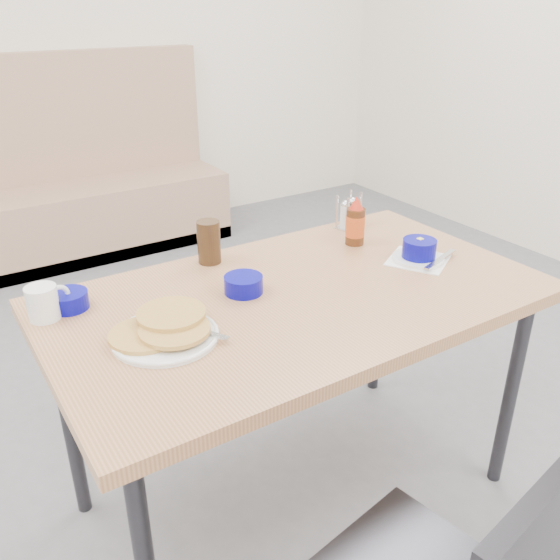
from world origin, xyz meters
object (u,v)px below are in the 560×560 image
coffee_mug (44,302)px  syrup_bottle (355,224)px  dining_table (298,312)px  creamer_bowl (69,301)px  pancake_plate (165,331)px  amber_tumbler (209,242)px  grits_setting (419,252)px  condiment_caddy (348,215)px  booth_bench (73,199)px  butter_bowl (244,285)px

coffee_mug → syrup_bottle: (1.00, -0.04, 0.03)m
dining_table → creamer_bowl: 0.63m
pancake_plate → coffee_mug: size_ratio=2.25×
creamer_bowl → amber_tumbler: 0.46m
grits_setting → creamer_bowl: size_ratio=2.44×
amber_tumbler → condiment_caddy: amber_tumbler is taller
condiment_caddy → syrup_bottle: size_ratio=0.74×
pancake_plate → syrup_bottle: bearing=15.9°
booth_bench → condiment_caddy: size_ratio=15.39×
dining_table → grits_setting: (0.45, -0.02, 0.09)m
coffee_mug → amber_tumbler: 0.53m
creamer_bowl → syrup_bottle: bearing=-3.6°
butter_bowl → syrup_bottle: 0.51m
dining_table → creamer_bowl: (-0.57, 0.26, 0.09)m
pancake_plate → condiment_caddy: condiment_caddy is taller
grits_setting → amber_tumbler: amber_tumbler is taller
pancake_plate → amber_tumbler: (0.30, 0.35, 0.05)m
grits_setting → condiment_caddy: 0.36m
amber_tumbler → creamer_bowl: bearing=-171.3°
coffee_mug → creamer_bowl: (0.06, 0.02, -0.02)m
dining_table → butter_bowl: size_ratio=12.70×
creamer_bowl → butter_bowl: butter_bowl is taller
booth_bench → creamer_bowl: size_ratio=18.18×
coffee_mug → condiment_caddy: (1.09, 0.10, -0.00)m
pancake_plate → grits_setting: size_ratio=1.03×
booth_bench → coffee_mug: (-0.64, -2.30, 0.46)m
booth_bench → grits_setting: bearing=-80.1°
amber_tumbler → syrup_bottle: syrup_bottle is taller
booth_bench → dining_table: (0.00, -2.53, 0.35)m
amber_tumbler → pancake_plate: bearing=-130.5°
condiment_caddy → creamer_bowl: bearing=166.9°
pancake_plate → butter_bowl: bearing=20.9°
butter_bowl → syrup_bottle: bearing=12.9°
syrup_bottle → condiment_caddy: bearing=58.8°
amber_tumbler → coffee_mug: bearing=-170.0°
booth_bench → pancake_plate: size_ratio=7.20×
coffee_mug → syrup_bottle: syrup_bottle is taller
amber_tumbler → syrup_bottle: size_ratio=0.81×
dining_table → syrup_bottle: bearing=28.5°
condiment_caddy → amber_tumbler: bearing=163.5°
amber_tumbler → condiment_caddy: (0.57, 0.01, -0.02)m
coffee_mug → condiment_caddy: 1.09m
pancake_plate → amber_tumbler: amber_tumbler is taller
butter_bowl → dining_table: bearing=-33.2°
butter_bowl → amber_tumbler: size_ratio=0.81×
booth_bench → creamer_bowl: 2.39m
condiment_caddy → butter_bowl: bearing=-174.0°
dining_table → amber_tumbler: 0.37m
dining_table → syrup_bottle: size_ratio=8.38×
dining_table → amber_tumbler: bearing=109.3°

